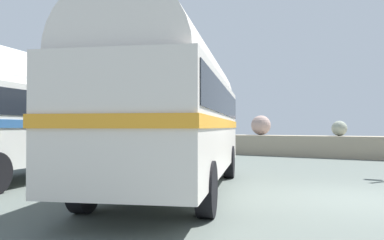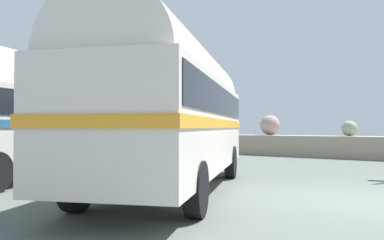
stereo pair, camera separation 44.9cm
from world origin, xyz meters
TOP-DOWN VIEW (x-y plane):
  - ground at (0.00, 0.00)m, footprint 32.00×26.00m
  - vintage_coach at (-4.03, -1.11)m, footprint 5.47×8.85m
  - second_coach at (-9.01, -1.52)m, footprint 4.69×8.91m

SIDE VIEW (x-z plane):
  - ground at x=0.00m, z-range 0.00..0.02m
  - vintage_coach at x=-4.03m, z-range 0.20..3.90m
  - second_coach at x=-9.01m, z-range 0.20..3.90m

